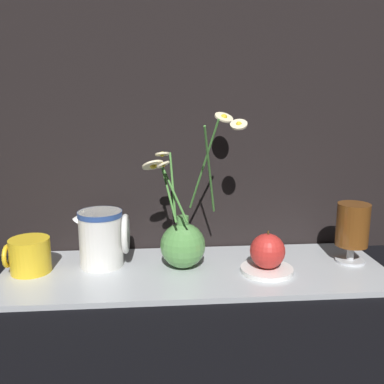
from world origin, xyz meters
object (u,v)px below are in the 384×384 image
Objects in this scene: yellow_mug at (29,255)px; orange_fruit at (267,251)px; ceramic_pitcher at (103,236)px; tea_glass at (353,227)px; vase_with_flowers at (183,241)px.

orange_fruit reaches higher than yellow_mug.
ceramic_pitcher is 0.59m from tea_glass.
ceramic_pitcher is at bearing 177.43° from tea_glass.
tea_glass is at bearing 11.43° from orange_fruit.
tea_glass is 0.22m from orange_fruit.
orange_fruit is at bearing -4.79° from yellow_mug.
ceramic_pitcher is 0.98× the size of tea_glass.
tea_glass is at bearing -0.11° from vase_with_flowers.
tea_glass is (0.75, -0.00, 0.05)m from yellow_mug.
orange_fruit is at bearing -13.29° from vase_with_flowers.
tea_glass is (0.40, -0.00, 0.02)m from vase_with_flowers.
orange_fruit is (0.54, -0.04, 0.01)m from yellow_mug.
vase_with_flowers is at bearing 179.89° from tea_glass.
vase_with_flowers reaches higher than tea_glass.
vase_with_flowers is 0.40m from tea_glass.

